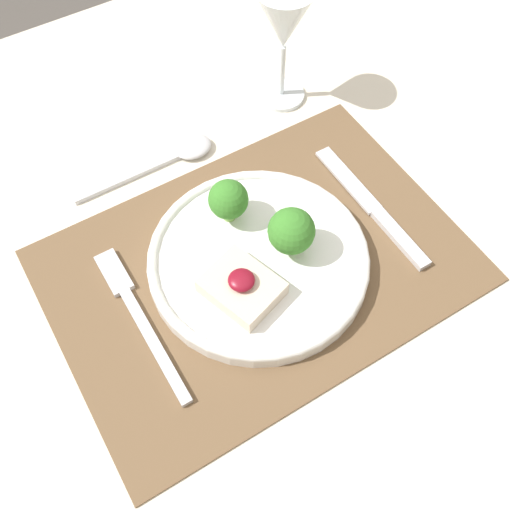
# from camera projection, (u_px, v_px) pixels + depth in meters

# --- Properties ---
(ground_plane) EXTENTS (8.00, 8.00, 0.00)m
(ground_plane) POSITION_uv_depth(u_px,v_px,m) (257.00, 446.00, 1.34)
(ground_plane) COLOR #4C4742
(dining_table) EXTENTS (1.23, 1.08, 0.77)m
(dining_table) POSITION_uv_depth(u_px,v_px,m) (258.00, 306.00, 0.76)
(dining_table) COLOR beige
(dining_table) RESTS_ON ground_plane
(placemat) EXTENTS (0.46, 0.32, 0.00)m
(placemat) POSITION_uv_depth(u_px,v_px,m) (258.00, 266.00, 0.68)
(placemat) COLOR brown
(placemat) RESTS_ON dining_table
(dinner_plate) EXTENTS (0.25, 0.25, 0.08)m
(dinner_plate) POSITION_uv_depth(u_px,v_px,m) (256.00, 257.00, 0.67)
(dinner_plate) COLOR white
(dinner_plate) RESTS_ON placemat
(fork) EXTENTS (0.02, 0.20, 0.01)m
(fork) POSITION_uv_depth(u_px,v_px,m) (136.00, 312.00, 0.64)
(fork) COLOR silver
(fork) RESTS_ON placemat
(knife) EXTENTS (0.02, 0.20, 0.01)m
(knife) POSITION_uv_depth(u_px,v_px,m) (378.00, 213.00, 0.71)
(knife) COLOR silver
(knife) RESTS_ON placemat
(spoon) EXTENTS (0.19, 0.04, 0.01)m
(spoon) POSITION_uv_depth(u_px,v_px,m) (177.00, 154.00, 0.76)
(spoon) COLOR silver
(spoon) RESTS_ON dining_table
(wine_glass_near) EXTENTS (0.07, 0.07, 0.16)m
(wine_glass_near) POSITION_uv_depth(u_px,v_px,m) (284.00, 25.00, 0.73)
(wine_glass_near) COLOR white
(wine_glass_near) RESTS_ON dining_table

